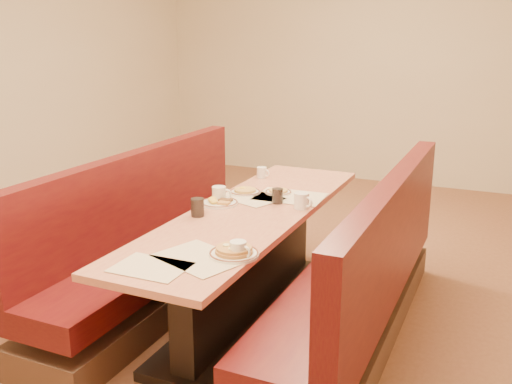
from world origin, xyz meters
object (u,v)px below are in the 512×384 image
at_px(coffee_mug_c, 302,200).
at_px(soda_tumbler_near, 198,207).
at_px(coffee_mug_b, 220,194).
at_px(booth_right, 361,286).
at_px(soda_tumbler_mid, 277,196).
at_px(coffee_mug_a, 239,250).
at_px(coffee_mug_d, 262,172).
at_px(eggs_plate, 219,202).
at_px(booth_left, 157,250).
at_px(pancake_plate, 234,252).
at_px(diner_table, 251,265).

xyz_separation_m(coffee_mug_c, soda_tumbler_near, (-0.53, -0.41, 0.00)).
bearing_deg(coffee_mug_b, booth_right, -22.97).
bearing_deg(coffee_mug_c, soda_tumbler_mid, -173.34).
bearing_deg(coffee_mug_a, coffee_mug_d, 119.89).
xyz_separation_m(eggs_plate, coffee_mug_c, (0.53, 0.14, 0.04)).
xyz_separation_m(coffee_mug_c, soda_tumbler_mid, (-0.19, 0.05, -0.00)).
relative_size(booth_left, coffee_mug_d, 22.92).
distance_m(eggs_plate, coffee_mug_a, 0.95).
relative_size(eggs_plate, coffee_mug_a, 2.07).
bearing_deg(coffee_mug_b, pancake_plate, -75.30).
distance_m(diner_table, pancake_plate, 0.87).
xyz_separation_m(coffee_mug_a, soda_tumbler_mid, (-0.19, 0.97, 0.00)).
distance_m(coffee_mug_b, soda_tumbler_mid, 0.39).
relative_size(eggs_plate, soda_tumbler_mid, 2.44).
bearing_deg(coffee_mug_b, soda_tumbler_mid, 0.02).
distance_m(booth_left, soda_tumbler_mid, 0.96).
bearing_deg(diner_table, soda_tumbler_near, -135.42).
xyz_separation_m(pancake_plate, coffee_mug_b, (-0.52, 0.83, 0.03)).
height_order(booth_left, pancake_plate, booth_left).
bearing_deg(booth_right, diner_table, 180.00).
relative_size(booth_right, coffee_mug_d, 22.92).
bearing_deg(coffee_mug_c, eggs_plate, -144.85).
xyz_separation_m(eggs_plate, coffee_mug_d, (-0.03, 0.78, 0.03)).
distance_m(diner_table, coffee_mug_b, 0.52).
height_order(eggs_plate, coffee_mug_c, coffee_mug_c).
bearing_deg(soda_tumbler_near, coffee_mug_d, 91.58).
xyz_separation_m(coffee_mug_c, coffee_mug_d, (-0.56, 0.64, -0.01)).
xyz_separation_m(diner_table, coffee_mug_b, (-0.28, 0.10, 0.43)).
distance_m(eggs_plate, soda_tumbler_near, 0.28).
bearing_deg(diner_table, coffee_mug_b, 160.42).
relative_size(booth_right, coffee_mug_c, 18.69).
height_order(coffee_mug_a, soda_tumbler_mid, soda_tumbler_mid).
height_order(pancake_plate, soda_tumbler_mid, soda_tumbler_mid).
relative_size(coffee_mug_a, soda_tumbler_mid, 1.18).
distance_m(booth_left, soda_tumbler_near, 0.70).
xyz_separation_m(diner_table, booth_right, (0.73, 0.00, -0.01)).
xyz_separation_m(coffee_mug_b, soda_tumbler_mid, (0.37, 0.12, -0.00)).
height_order(eggs_plate, coffee_mug_b, coffee_mug_b).
height_order(diner_table, soda_tumbler_near, soda_tumbler_near).
distance_m(booth_right, coffee_mug_d, 1.36).
relative_size(eggs_plate, soda_tumbler_near, 2.17).
bearing_deg(coffee_mug_b, booth_left, 174.75).
bearing_deg(soda_tumbler_near, diner_table, 44.58).
relative_size(booth_right, coffee_mug_a, 21.07).
xyz_separation_m(pancake_plate, coffee_mug_a, (0.04, -0.02, 0.03)).
relative_size(diner_table, coffee_mug_b, 19.04).
bearing_deg(eggs_plate, coffee_mug_c, 14.82).
height_order(booth_right, coffee_mug_a, booth_right).
bearing_deg(diner_table, coffee_mug_c, 30.74).
height_order(diner_table, coffee_mug_a, coffee_mug_a).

